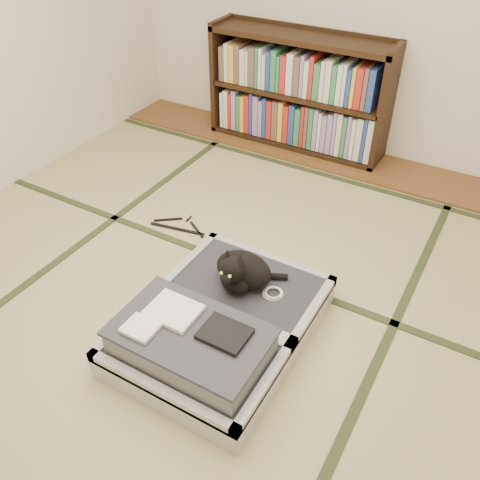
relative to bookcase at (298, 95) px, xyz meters
The scene contains 9 objects.
floor 2.15m from the bookcase, 79.33° to the right, with size 4.50×4.50×0.00m, color tan.
wood_strip 0.59m from the bookcase, ahead, with size 4.00×0.50×0.02m, color brown.
room_shell 2.33m from the bookcase, 79.33° to the right, with size 4.50×4.50×4.50m.
tatami_borders 1.68m from the bookcase, 76.09° to the right, with size 4.00×4.50×0.01m.
bookcase is the anchor object (origin of this frame).
suitcase 2.37m from the bookcase, 74.77° to the right, with size 0.83×1.11×0.33m.
cat 2.07m from the bookcase, 73.19° to the right, with size 0.37×0.37×0.30m.
cable_coil 2.11m from the bookcase, 68.22° to the right, with size 0.12×0.12×0.03m.
hanger 1.59m from the bookcase, 95.64° to the right, with size 0.41×0.22×0.01m.
Camera 1 is at (1.23, -1.68, 2.07)m, focal length 38.00 mm.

